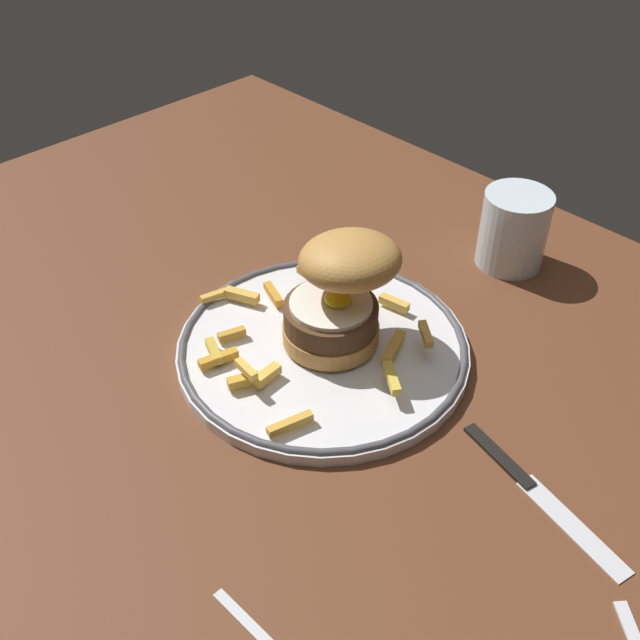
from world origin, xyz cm
name	(u,v)px	position (x,y,z in cm)	size (l,w,h in cm)	color
ground_plane	(312,360)	(0.00, 0.00, -2.00)	(117.00, 82.48, 4.00)	brown
dinner_plate	(320,349)	(1.64, -0.40, 0.84)	(29.13, 29.13, 1.60)	silver
burger	(341,289)	(2.04, 1.97, 7.29)	(13.05, 13.27, 11.76)	#BA7F3D
fries_pile	(296,337)	(-0.12, -2.04, 2.32)	(24.58, 22.13, 2.32)	#ECB548
water_glass	(513,233)	(5.18, 26.61, 3.91)	(7.66, 7.66, 8.89)	silver
knife	(527,483)	(25.30, 0.90, 0.26)	(17.91, 5.31, 0.70)	black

